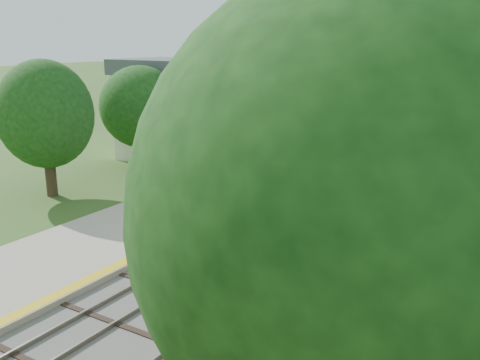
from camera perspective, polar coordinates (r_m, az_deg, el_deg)
The scene contains 9 objects.
trackbed at distance 65.35m, azimuth 21.87°, elevation 5.47°, with size 9.50×170.00×0.28m.
platform at distance 28.39m, azimuth -10.26°, elevation -4.68°, with size 6.40×68.00×0.38m, color gray.
yellow_stripe at distance 26.59m, azimuth -5.67°, elevation -5.43°, with size 0.55×68.00×0.01m, color gold.
station_building at distance 43.50m, azimuth -6.87°, elevation 7.54°, with size 8.60×6.60×8.00m.
signal_gantry at distance 59.82m, azimuth 21.88°, elevation 9.29°, with size 8.40×0.38×6.20m.
trees_behind_platform at distance 34.65m, azimuth -12.84°, elevation 6.14°, with size 7.82×53.32×7.21m.
train at distance 87.85m, azimuth 23.47°, elevation 8.92°, with size 3.01×141.01×4.42m.
lamppost_far at distance 25.83m, azimuth -9.39°, elevation -1.98°, with size 0.40×0.40×4.03m.
signal_farside at distance 29.19m, azimuth 17.89°, elevation 3.49°, with size 0.36×0.29×6.64m.
Camera 1 is at (12.92, -3.72, 9.60)m, focal length 40.00 mm.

